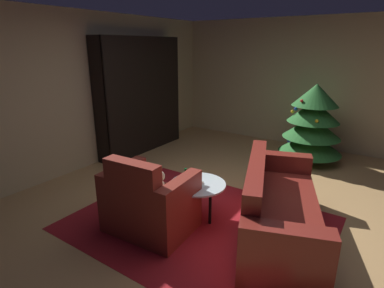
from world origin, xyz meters
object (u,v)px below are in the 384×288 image
coffee_table (198,187)px  book_stack_on_table (192,179)px  bookshelf_unit (146,96)px  bottle_on_table (186,180)px  decorated_tree (312,124)px  couch_red (277,211)px  armchair_red (149,204)px

coffee_table → book_stack_on_table: (-0.05, -0.05, 0.11)m
bookshelf_unit → bottle_on_table: bookshelf_unit is taller
bottle_on_table → decorated_tree: bearing=77.2°
coffee_table → decorated_tree: size_ratio=0.47×
bookshelf_unit → couch_red: (3.25, -1.52, -0.77)m
bookshelf_unit → couch_red: bookshelf_unit is taller
armchair_red → bottle_on_table: (0.28, 0.33, 0.24)m
coffee_table → bottle_on_table: size_ratio=2.78×
bottle_on_table → book_stack_on_table: bearing=87.3°
couch_red → bookshelf_unit: bearing=154.9°
couch_red → coffee_table: bearing=-168.3°
armchair_red → couch_red: bearing=29.0°
book_stack_on_table → decorated_tree: decorated_tree is taller
book_stack_on_table → decorated_tree: size_ratio=0.15×
bookshelf_unit → armchair_red: bearing=-47.9°
bookshelf_unit → decorated_tree: (2.95, 1.08, -0.36)m
bookshelf_unit → bottle_on_table: 3.00m
armchair_red → decorated_tree: decorated_tree is taller
bookshelf_unit → book_stack_on_table: bearing=-37.6°
bookshelf_unit → couch_red: size_ratio=1.04×
armchair_red → coffee_table: size_ratio=1.47×
couch_red → book_stack_on_table: bearing=-166.2°
armchair_red → book_stack_on_table: armchair_red is taller
coffee_table → bottle_on_table: bearing=-106.8°
bookshelf_unit → armchair_red: (2.00, -2.21, -0.74)m
bottle_on_table → couch_red: bearing=20.6°
coffee_table → decorated_tree: bearing=77.5°
coffee_table → book_stack_on_table: size_ratio=3.10×
armchair_red → decorated_tree: bearing=73.9°
bottle_on_table → decorated_tree: size_ratio=0.17×
bookshelf_unit → coffee_table: (2.33, -1.71, -0.65)m
armchair_red → coffee_table: (0.33, 0.50, 0.09)m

